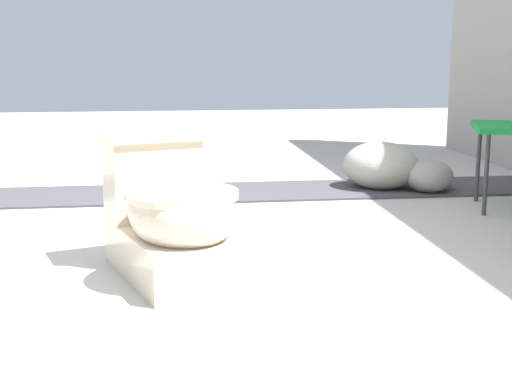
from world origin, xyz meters
name	(u,v)px	position (x,y,z in m)	size (l,w,h in m)	color
ground_plane	(136,262)	(0.00, 0.00, 0.00)	(14.00, 14.00, 0.00)	#B7B2A8
gravel_strip	(233,192)	(-1.30, 0.50, 0.01)	(0.56, 8.00, 0.01)	#423F44
toilet	(173,216)	(0.19, 0.14, 0.22)	(0.71, 0.55, 0.52)	beige
boulder_near	(381,166)	(-1.30, 1.37, 0.14)	(0.44, 0.38, 0.28)	#ADA899
boulder_far	(430,176)	(-1.17, 1.62, 0.10)	(0.31, 0.27, 0.19)	gray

